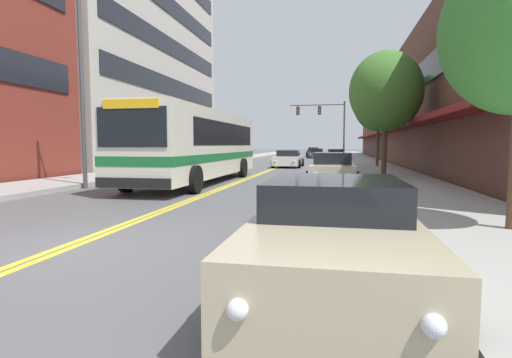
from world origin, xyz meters
TOP-DOWN VIEW (x-y plane):
  - ground_plane at (0.00, 37.00)m, footprint 240.00×240.00m
  - sidewalk_left at (-7.22, 37.00)m, footprint 3.43×106.00m
  - sidewalk_right at (7.22, 37.00)m, footprint 3.43×106.00m
  - centre_line at (0.00, 37.00)m, footprint 0.34×106.00m
  - office_tower_left at (-15.17, 26.05)m, footprint 12.08×23.07m
  - storefront_row_right at (13.16, 37.00)m, footprint 9.10×68.00m
  - city_bus at (-1.76, 11.49)m, footprint 2.93×12.02m
  - car_charcoal_parked_left_near at (-4.39, 28.10)m, footprint 2.04×4.59m
  - car_black_parked_left_far at (-4.39, 21.71)m, footprint 2.10×4.59m
  - car_beige_parked_right_foreground at (4.40, -1.10)m, footprint 2.09×4.44m
  - car_slate_blue_parked_right_mid at (4.31, 40.78)m, footprint 2.19×4.72m
  - car_champagne_parked_right_far at (4.26, 12.25)m, footprint 2.12×4.93m
  - car_silver_parked_right_end at (4.28, 20.52)m, footprint 1.98×4.70m
  - car_navy_moving_lead at (1.15, 52.89)m, footprint 1.98×4.52m
  - car_white_moving_second at (0.77, 24.90)m, footprint 2.16×4.79m
  - car_dark_grey_moving_third at (1.88, 46.86)m, footprint 2.12×4.81m
  - traffic_signal_mast at (3.14, 39.21)m, footprint 6.07×0.38m
  - street_lamp_left_near at (-5.03, 8.15)m, footprint 2.19×0.28m
  - street_tree_right_mid at (6.86, 15.81)m, footprint 3.72×3.72m
  - street_tree_right_far at (7.33, 24.34)m, footprint 3.53×3.53m

SIDE VIEW (x-z plane):
  - ground_plane at x=0.00m, z-range 0.00..0.00m
  - centre_line at x=0.00m, z-range 0.00..0.01m
  - sidewalk_left at x=-7.22m, z-range 0.00..0.17m
  - sidewalk_right at x=7.22m, z-range 0.00..0.17m
  - car_silver_parked_right_end at x=4.28m, z-range -0.02..1.16m
  - car_charcoal_parked_left_near at x=-4.39m, z-range -0.05..1.19m
  - car_slate_blue_parked_right_mid at x=4.31m, z-range -0.03..1.20m
  - car_dark_grey_moving_third at x=1.88m, z-range -0.03..1.21m
  - car_white_moving_second at x=0.77m, z-range -0.04..1.26m
  - car_black_parked_left_far at x=-4.39m, z-range -0.03..1.27m
  - car_beige_parked_right_foreground at x=4.40m, z-range -0.03..1.27m
  - car_champagne_parked_right_far at x=4.26m, z-range -0.05..1.32m
  - car_navy_moving_lead at x=1.15m, z-range -0.03..1.31m
  - city_bus at x=-1.76m, z-range 0.21..3.36m
  - street_tree_right_mid at x=6.86m, z-range 1.29..7.63m
  - traffic_signal_mast at x=3.14m, z-range 1.38..7.84m
  - storefront_row_right at x=13.16m, z-range 0.00..9.23m
  - street_tree_right_far at x=7.33m, z-range 1.42..7.83m
  - street_lamp_left_near at x=-5.03m, z-range 0.76..9.65m
  - office_tower_left at x=-15.17m, z-range 0.00..22.89m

